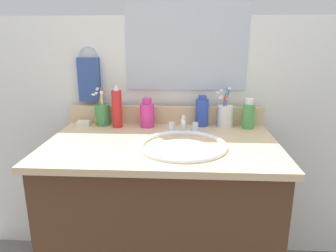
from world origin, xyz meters
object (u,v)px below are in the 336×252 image
object	(u,v)px
hand_towel	(89,80)
faucet	(183,127)
bottle_toner_green	(249,115)
cup_white_ceramic	(225,115)
bottle_spray_red	(117,108)
bottle_shampoo_blue	(202,112)
bottle_soap_pink	(147,114)
soap_bar	(84,123)
cup_green	(102,114)

from	to	relation	value
hand_towel	faucet	size ratio (longest dim) A/B	1.38
bottle_toner_green	cup_white_ceramic	world-z (taller)	cup_white_ceramic
bottle_spray_red	cup_white_ceramic	world-z (taller)	bottle_spray_red
bottle_toner_green	bottle_shampoo_blue	xyz separation A→B (m)	(-0.22, 0.03, 0.00)
bottle_soap_pink	soap_bar	world-z (taller)	bottle_soap_pink
hand_towel	cup_green	size ratio (longest dim) A/B	1.14
cup_white_ceramic	cup_green	size ratio (longest dim) A/B	1.02
faucet	bottle_soap_pink	bearing A→B (deg)	152.55
faucet	cup_green	distance (m)	0.42
hand_towel	faucet	world-z (taller)	hand_towel
bottle_soap_pink	bottle_spray_red	xyz separation A→B (m)	(-0.15, -0.02, 0.03)
soap_bar	cup_white_ceramic	bearing A→B (deg)	1.79
faucet	bottle_shampoo_blue	distance (m)	0.16
bottle_toner_green	faucet	bearing A→B (deg)	-163.20
faucet	bottle_shampoo_blue	size ratio (longest dim) A/B	1.04
bottle_soap_pink	cup_white_ceramic	size ratio (longest dim) A/B	0.73
soap_bar	hand_towel	bearing A→B (deg)	78.56
faucet	soap_bar	xyz separation A→B (m)	(-0.50, 0.10, -0.02)
bottle_toner_green	cup_green	world-z (taller)	cup_green
cup_green	soap_bar	xyz separation A→B (m)	(-0.09, -0.02, -0.05)
faucet	cup_white_ceramic	distance (m)	0.24
bottle_soap_pink	bottle_shampoo_blue	world-z (taller)	bottle_shampoo_blue
bottle_spray_red	soap_bar	xyz separation A→B (m)	(-0.18, 0.02, -0.08)
cup_white_ceramic	bottle_toner_green	bearing A→B (deg)	-11.94
hand_towel	bottle_shampoo_blue	bearing A→B (deg)	-5.27
bottle_shampoo_blue	soap_bar	xyz separation A→B (m)	(-0.59, -0.03, -0.06)
bottle_soap_pink	cup_green	bearing A→B (deg)	174.60
bottle_toner_green	soap_bar	bearing A→B (deg)	179.92
bottle_shampoo_blue	soap_bar	world-z (taller)	bottle_shampoo_blue
hand_towel	bottle_toner_green	distance (m)	0.82
bottle_toner_green	soap_bar	xyz separation A→B (m)	(-0.82, 0.00, -0.06)
bottle_spray_red	soap_bar	size ratio (longest dim) A/B	3.33
bottle_toner_green	cup_white_ceramic	bearing A→B (deg)	168.06
cup_green	bottle_toner_green	bearing A→B (deg)	-1.56
bottle_spray_red	bottle_shampoo_blue	xyz separation A→B (m)	(0.42, 0.05, -0.03)
hand_towel	cup_green	world-z (taller)	hand_towel
cup_green	soap_bar	distance (m)	0.10
bottle_shampoo_blue	cup_white_ceramic	distance (m)	0.12
faucet	soap_bar	bearing A→B (deg)	169.13
bottle_spray_red	bottle_shampoo_blue	bearing A→B (deg)	6.84
hand_towel	soap_bar	size ratio (longest dim) A/B	3.44
bottle_soap_pink	bottle_shampoo_blue	xyz separation A→B (m)	(0.27, 0.03, 0.01)
faucet	bottle_toner_green	world-z (taller)	bottle_toner_green
hand_towel	soap_bar	bearing A→B (deg)	-101.44
bottle_soap_pink	cup_white_ceramic	world-z (taller)	cup_white_ceramic
bottle_spray_red	cup_green	distance (m)	0.10
bottle_shampoo_blue	cup_green	world-z (taller)	cup_green
faucet	cup_green	xyz separation A→B (m)	(-0.41, 0.11, 0.03)
faucet	cup_green	world-z (taller)	cup_green
cup_green	bottle_spray_red	bearing A→B (deg)	-24.20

